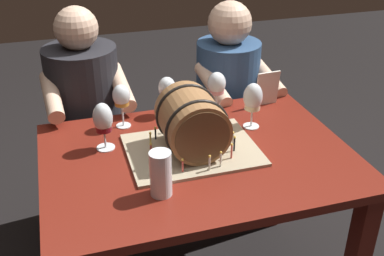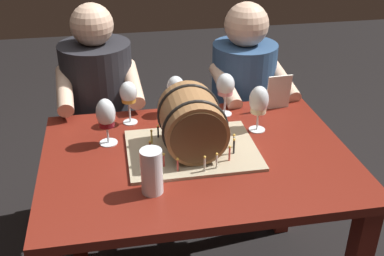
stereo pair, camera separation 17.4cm
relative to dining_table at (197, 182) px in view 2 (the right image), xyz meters
name	(u,v)px [view 2 (the right image)]	position (x,y,z in m)	size (l,w,h in m)	color
dining_table	(197,182)	(0.00, 0.00, 0.00)	(1.15, 0.83, 0.74)	maroon
barrel_cake	(192,126)	(-0.02, 0.03, 0.23)	(0.49, 0.37, 0.25)	tan
wine_glass_amber	(128,94)	(-0.23, 0.30, 0.26)	(0.07, 0.07, 0.19)	white
wine_glass_rose	(225,86)	(0.18, 0.31, 0.26)	(0.08, 0.08, 0.19)	white
wine_glass_empty	(176,87)	(-0.03, 0.36, 0.25)	(0.07, 0.07, 0.17)	white
wine_glass_red	(106,115)	(-0.33, 0.14, 0.25)	(0.07, 0.07, 0.19)	white
wine_glass_white	(259,102)	(0.28, 0.14, 0.25)	(0.08, 0.08, 0.19)	white
beer_pint	(152,173)	(-0.19, -0.20, 0.20)	(0.07, 0.07, 0.16)	white
menu_card	(279,92)	(0.43, 0.32, 0.20)	(0.11, 0.01, 0.16)	silver
person_seated_left	(103,129)	(-0.36, 0.64, -0.07)	(0.39, 0.48, 1.17)	black
person_seated_right	(241,121)	(0.36, 0.64, -0.09)	(0.38, 0.48, 1.14)	#1B2D46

